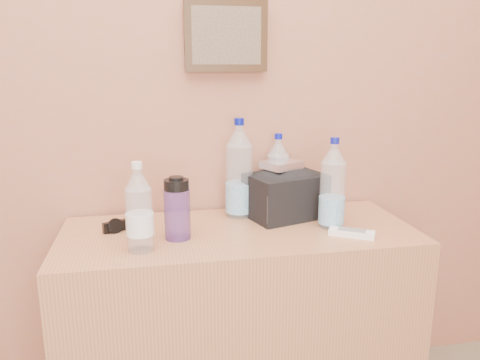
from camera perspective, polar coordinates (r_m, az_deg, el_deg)
name	(u,v)px	position (r m, az deg, el deg)	size (l,w,h in m)	color
picture_frame	(226,36)	(1.76, -1.71, 17.16)	(0.30, 0.03, 0.25)	#382311
dresser	(239,328)	(1.77, -0.13, -17.57)	(1.20, 0.50, 0.75)	#9B7647
pet_large_b	(239,174)	(1.71, -0.10, 0.78)	(0.10, 0.10, 0.36)	#C9E6FF
pet_large_c	(278,178)	(1.78, 4.62, 0.29)	(0.08, 0.08, 0.30)	silver
pet_large_d	(333,188)	(1.63, 11.21, -0.99)	(0.08, 0.08, 0.31)	#A8BFD9
pet_small	(139,212)	(1.43, -12.18, -3.88)	(0.08, 0.08, 0.27)	silver
nalgene_bottle	(177,208)	(1.51, -7.68, -3.45)	(0.08, 0.08, 0.21)	#57348E
sunglasses	(123,225)	(1.65, -14.07, -5.31)	(0.14, 0.05, 0.04)	black
ac_remote	(352,233)	(1.59, 13.46, -6.32)	(0.15, 0.05, 0.02)	silver
toiletry_bag	(285,193)	(1.73, 5.56, -1.56)	(0.27, 0.19, 0.18)	black
foil_packet	(282,165)	(1.71, 5.09, 1.88)	(0.13, 0.11, 0.03)	white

